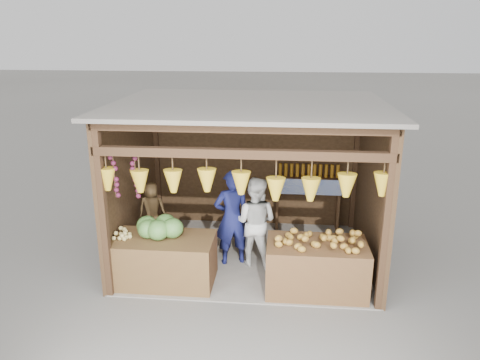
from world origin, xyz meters
name	(u,v)px	position (x,y,z in m)	size (l,w,h in m)	color
ground	(248,256)	(0.00, 0.00, 0.00)	(80.00, 80.00, 0.00)	#514F49
stall_structure	(247,164)	(-0.03, -0.04, 1.67)	(4.30, 3.30, 2.66)	slate
back_shelf	(308,187)	(1.05, 1.28, 0.87)	(1.25, 0.32, 1.32)	#382314
counter_left	(163,260)	(-1.23, -1.00, 0.37)	(1.55, 0.85, 0.74)	#4A2D18
counter_right	(316,267)	(1.08, -1.04, 0.39)	(1.47, 0.85, 0.77)	#4F2C1A
stool	(154,243)	(-1.68, 0.05, 0.16)	(0.34, 0.34, 0.32)	black
man_standing	(232,218)	(-0.25, -0.27, 0.81)	(0.59, 0.39, 1.62)	#131648
woman_standing	(255,222)	(0.13, -0.26, 0.76)	(0.74, 0.57, 1.52)	silver
vendor_seated	(152,209)	(-1.68, 0.05, 0.80)	(0.46, 0.30, 0.95)	brown
melon_pile	(159,227)	(-1.29, -0.93, 0.90)	(1.00, 0.50, 0.32)	#164D14
tanfruit_pile	(124,233)	(-1.82, -1.01, 0.81)	(0.34, 0.40, 0.13)	tan
mango_pile	(318,238)	(1.08, -1.08, 0.88)	(1.40, 0.64, 0.22)	#B04217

